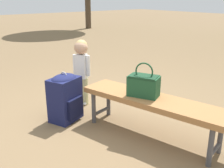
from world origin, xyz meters
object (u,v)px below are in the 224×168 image
Objects in this scene: backpack_large at (65,96)px; handbag at (144,85)px; park_bench at (151,103)px; child_standing at (82,62)px.

handbag is at bearing -149.52° from backpack_large.
park_bench is at bearing -162.76° from handbag.
handbag is at bearing -177.24° from child_standing.
handbag is 0.59× the size of backpack_large.
child_standing reaches higher than park_bench.
park_bench is 1.25m from child_standing.
child_standing is (1.23, 0.08, 0.22)m from park_bench.
handbag reaches higher than park_bench.
handbag is 1.00m from backpack_large.
handbag is at bearing 17.24° from park_bench.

